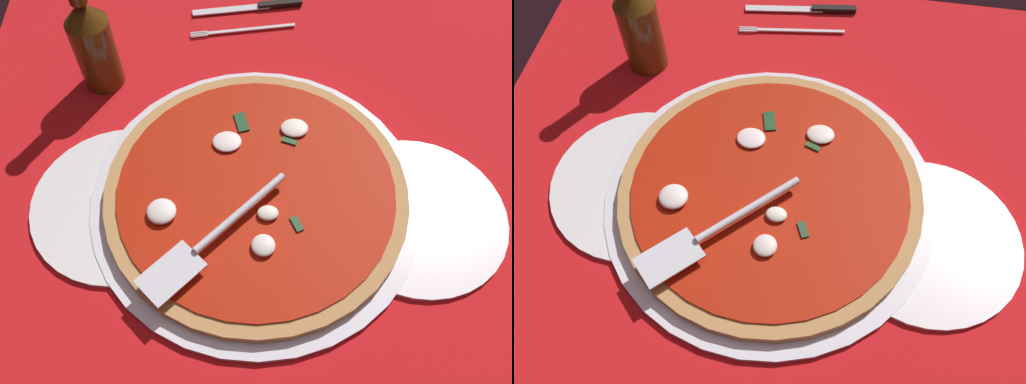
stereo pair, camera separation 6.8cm
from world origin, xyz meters
TOP-DOWN VIEW (x-y plane):
  - ground_plane at (0.00, 0.00)cm, footprint 91.21×91.21cm
  - checker_pattern at (0.00, 0.00)cm, footprint 91.21×91.21cm
  - pizza_pan at (-1.52, -0.30)cm, footprint 45.98×45.98cm
  - dinner_plate_left at (-20.21, -0.82)cm, footprint 25.05×25.05cm
  - dinner_plate_right at (20.37, -3.27)cm, footprint 24.74×24.74cm
  - pizza at (-1.59, -0.29)cm, footprint 41.71×41.71cm
  - pizza_server at (-7.07, -8.25)cm, footprint 18.94×18.49cm
  - place_setting_far at (-2.04, 36.43)cm, footprint 22.15×14.70cm
  - beer_bottle at (-25.62, 22.36)cm, footprint 6.36×6.36cm

SIDE VIEW (x-z plane):
  - ground_plane at x=0.00cm, z-range -0.80..0.00cm
  - checker_pattern at x=0.00cm, z-range 0.00..0.10cm
  - place_setting_far at x=-2.04cm, z-range -0.25..1.15cm
  - dinner_plate_left at x=-20.21cm, z-range 0.10..1.10cm
  - dinner_plate_right at x=20.37cm, z-range 0.10..1.10cm
  - pizza_pan at x=-1.52cm, z-range 0.10..1.26cm
  - pizza at x=-1.59cm, z-range 0.60..3.69cm
  - pizza_server at x=-7.07cm, z-range 4.20..5.20cm
  - beer_bottle at x=-25.62cm, z-range -2.77..20.49cm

